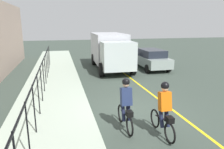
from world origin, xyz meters
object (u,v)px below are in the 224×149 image
Objects in this scene: patrol_sedan at (150,58)px; box_truck_background at (110,49)px; cyclist_follow at (164,110)px; cyclist_lead at (126,105)px.

box_truck_background is at bearing 75.40° from patrol_sedan.
cyclist_lead is at bearing 56.24° from cyclist_follow.
box_truck_background is (9.97, -1.86, 0.64)m from cyclist_lead.
cyclist_follow is (-0.71, -1.05, 0.00)m from cyclist_lead.
box_truck_background is (10.68, -0.81, 0.64)m from cyclist_follow.
box_truck_background reaches higher than cyclist_follow.
box_truck_background reaches higher than patrol_sedan.
cyclist_lead is 1.00× the size of cyclist_follow.
cyclist_lead and cyclist_follow have the same top height.
cyclist_lead is 1.26m from cyclist_follow.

